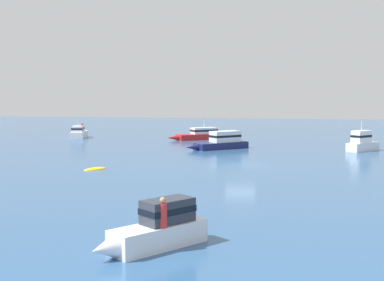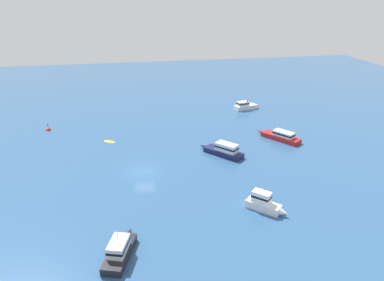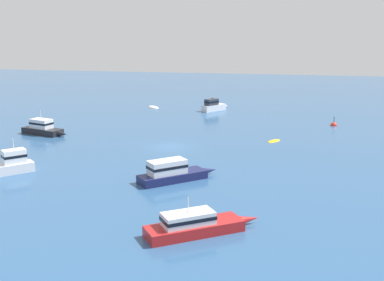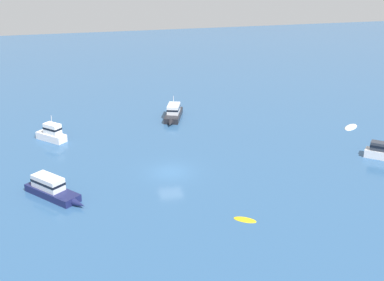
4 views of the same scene
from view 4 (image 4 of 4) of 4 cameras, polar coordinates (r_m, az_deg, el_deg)
name	(u,v)px [view 4 (image 4 of 4)]	position (r m, az deg, el deg)	size (l,w,h in m)	color
ground_plane	(171,172)	(57.80, -2.22, -3.27)	(160.00, 160.00, 0.00)	#2D5684
launch	(51,133)	(67.85, -14.37, 0.72)	(4.17, 4.14, 3.16)	white
motor_cruiser	(173,113)	(73.16, -1.93, 2.85)	(3.37, 6.55, 3.00)	black
skiff	(351,127)	(72.92, 16.05, 1.30)	(2.87, 2.74, 0.49)	silver
tender	(245,220)	(49.16, 5.48, -8.16)	(2.20, 1.86, 0.31)	yellow
cabin_cruiser_1	(52,189)	(54.23, -14.26, -4.82)	(5.87, 6.49, 1.91)	#191E4C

